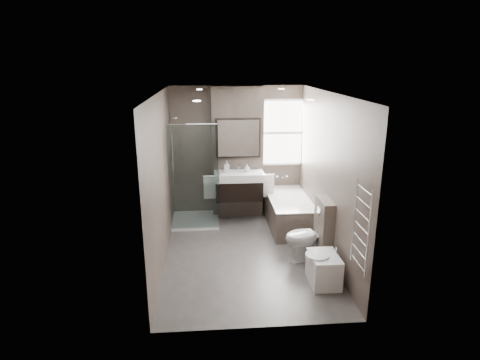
{
  "coord_description": "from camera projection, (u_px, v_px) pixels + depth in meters",
  "views": [
    {
      "loc": [
        -0.58,
        -5.94,
        3.06
      ],
      "look_at": [
        -0.08,
        0.15,
        1.23
      ],
      "focal_mm": 30.0,
      "sensor_mm": 36.0,
      "label": 1
    }
  ],
  "objects": [
    {
      "name": "vanity_pier",
      "position": [
        237.0,
        153.0,
        7.92
      ],
      "size": [
        1.0,
        0.25,
        2.6
      ],
      "primitive_type": "cube",
      "color": "#514640",
      "rests_on": "ground"
    },
    {
      "name": "soap_bottle_a",
      "position": [
        227.0,
        167.0,
        7.67
      ],
      "size": [
        0.1,
        0.1,
        0.21
      ],
      "primitive_type": "imported",
      "color": "white",
      "rests_on": "vanity"
    },
    {
      "name": "cistern_box",
      "position": [
        324.0,
        230.0,
        6.31
      ],
      "size": [
        0.19,
        0.55,
        1.0
      ],
      "color": "#514640",
      "rests_on": "ground"
    },
    {
      "name": "vanity",
      "position": [
        239.0,
        185.0,
        7.75
      ],
      "size": [
        0.95,
        0.47,
        0.66
      ],
      "color": "black",
      "rests_on": "vanity_pier"
    },
    {
      "name": "towel_radiator",
      "position": [
        361.0,
        227.0,
        4.85
      ],
      "size": [
        0.03,
        0.49,
        1.1
      ],
      "color": "silver",
      "rests_on": "room"
    },
    {
      "name": "towel_left",
      "position": [
        210.0,
        187.0,
        7.69
      ],
      "size": [
        0.24,
        0.06,
        0.44
      ],
      "primitive_type": "cube",
      "color": "silver",
      "rests_on": "vanity_pier"
    },
    {
      "name": "bathtub",
      "position": [
        289.0,
        210.0,
        7.63
      ],
      "size": [
        0.75,
        1.6,
        0.57
      ],
      "color": "#514640",
      "rests_on": "ground"
    },
    {
      "name": "mirror_cabinet",
      "position": [
        238.0,
        138.0,
        7.67
      ],
      "size": [
        0.86,
        0.08,
        0.76
      ],
      "color": "black",
      "rests_on": "vanity_pier"
    },
    {
      "name": "room",
      "position": [
        246.0,
        178.0,
        6.23
      ],
      "size": [
        2.7,
        3.9,
        2.7
      ],
      "color": "#4B4745",
      "rests_on": "ground"
    },
    {
      "name": "window",
      "position": [
        282.0,
        133.0,
        7.98
      ],
      "size": [
        0.98,
        0.06,
        1.33
      ],
      "color": "white",
      "rests_on": "room"
    },
    {
      "name": "bidet",
      "position": [
        323.0,
        269.0,
        5.67
      ],
      "size": [
        0.47,
        0.54,
        0.56
      ],
      "color": "white",
      "rests_on": "ground"
    },
    {
      "name": "towel_right",
      "position": [
        268.0,
        186.0,
        7.78
      ],
      "size": [
        0.24,
        0.06,
        0.44
      ],
      "primitive_type": "cube",
      "color": "silver",
      "rests_on": "vanity_pier"
    },
    {
      "name": "shower_enclosure",
      "position": [
        200.0,
        200.0,
        7.69
      ],
      "size": [
        0.9,
        0.9,
        2.0
      ],
      "color": "white",
      "rests_on": "ground"
    },
    {
      "name": "soap_bottle_b",
      "position": [
        247.0,
        168.0,
        7.7
      ],
      "size": [
        0.12,
        0.12,
        0.15
      ],
      "primitive_type": "imported",
      "color": "white",
      "rests_on": "vanity"
    },
    {
      "name": "toilet",
      "position": [
        308.0,
        237.0,
        6.34
      ],
      "size": [
        0.83,
        0.59,
        0.76
      ],
      "primitive_type": "imported",
      "rotation": [
        0.0,
        0.0,
        -1.34
      ],
      "color": "white",
      "rests_on": "ground"
    }
  ]
}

